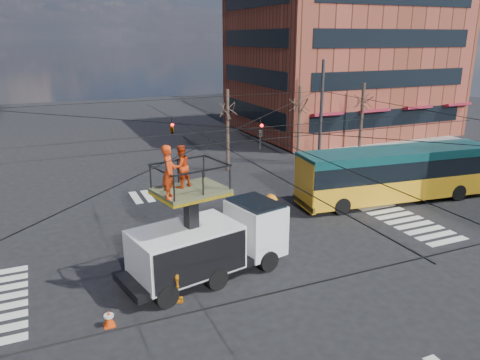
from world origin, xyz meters
name	(u,v)px	position (x,y,z in m)	size (l,w,h in m)	color
ground	(238,256)	(0.00, 0.00, 0.00)	(120.00, 120.00, 0.00)	black
sidewalk_ne	(345,134)	(21.00, 21.00, 0.06)	(18.00, 18.00, 0.12)	slate
crosswalks	(238,256)	(0.00, 0.00, 0.01)	(22.40, 22.40, 0.02)	silver
building_ne	(340,63)	(21.98, 23.98, 7.00)	(20.06, 16.06, 14.00)	brown
overhead_network	(233,163)	(-0.07, 0.40, 4.29)	(24.24, 24.24, 8.00)	#2D2D30
tree_a	(227,108)	(5.00, 13.50, 4.63)	(2.00, 2.00, 6.00)	#382B21
tree_b	(300,104)	(11.00, 13.50, 4.63)	(2.00, 2.00, 6.00)	#382B21
tree_c	(363,100)	(17.00, 13.50, 4.63)	(2.00, 2.00, 6.00)	#382B21
utility_truck	(209,231)	(-1.79, -1.09, 1.96)	(7.33, 3.80, 5.91)	black
city_bus	(396,173)	(11.74, 3.20, 1.73)	(12.47, 3.86, 3.20)	gold
traffic_cone	(109,318)	(-6.22, -3.15, 0.31)	(0.36, 0.36, 0.62)	red
worker_ground	(177,281)	(-3.61, -2.58, 0.85)	(1.00, 0.42, 1.70)	orange
flagger	(271,212)	(2.75, 2.17, 0.96)	(1.24, 0.71, 1.92)	orange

